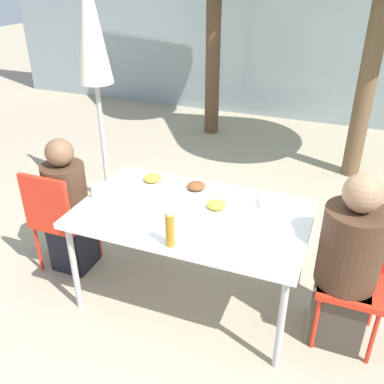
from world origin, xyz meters
name	(u,v)px	position (x,y,z in m)	size (l,w,h in m)	color
ground_plane	(192,294)	(0.00, 0.00, 0.00)	(24.00, 24.00, 0.00)	tan
building_facade	(304,17)	(0.00, 4.43, 1.50)	(10.00, 0.20, 3.00)	#89999E
dining_table	(192,218)	(0.00, 0.00, 0.69)	(1.56, 0.94, 0.74)	white
chair_left	(57,214)	(-1.08, -0.08, 0.52)	(0.40, 0.40, 0.88)	red
person_left	(69,209)	(-1.03, 0.00, 0.53)	(0.32, 0.32, 1.11)	black
chair_right	(355,267)	(1.08, 0.07, 0.52)	(0.40, 0.40, 0.88)	red
person_right	(347,268)	(1.03, -0.01, 0.56)	(0.38, 0.38, 1.20)	#473D33
closed_umbrella	(92,38)	(-1.33, 1.01, 1.63)	(0.36, 0.36, 2.26)	#333333
plate_0	(196,188)	(-0.08, 0.28, 0.76)	(0.24, 0.24, 0.07)	white
plate_1	(153,180)	(-0.43, 0.29, 0.76)	(0.25, 0.25, 0.07)	white
plate_2	(216,207)	(0.15, 0.08, 0.76)	(0.23, 0.23, 0.07)	white
bottle	(170,230)	(0.02, -0.41, 0.85)	(0.06, 0.06, 0.23)	#B7751E
drinking_cup	(96,191)	(-0.71, -0.06, 0.79)	(0.07, 0.07, 0.10)	silver
salad_bowl	(273,202)	(0.49, 0.28, 0.76)	(0.20, 0.20, 0.05)	white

